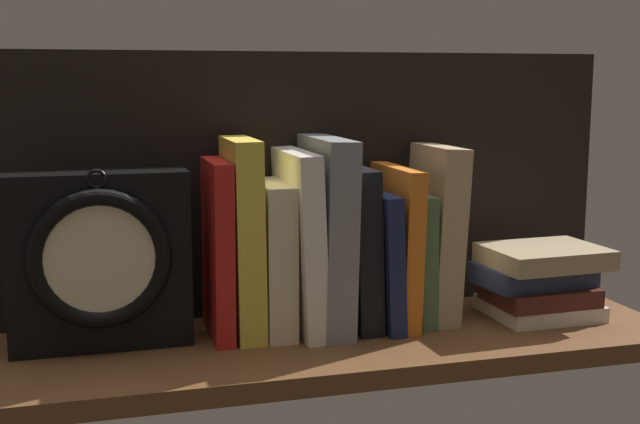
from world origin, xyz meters
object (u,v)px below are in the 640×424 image
(book_orange_pandolfini, at_px, (395,245))
(book_gray_chess, at_px, (327,233))
(book_cream_twain, at_px, (273,258))
(book_tan_shortstories, at_px, (435,233))
(book_yellow_seinlanguage, at_px, (243,238))
(book_navy_bierce, at_px, (376,257))
(book_stack_side, at_px, (538,280))
(book_black_skeptic, at_px, (355,246))
(book_green_romantic, at_px, (413,256))
(book_red_requiem, at_px, (218,249))
(framed_clock, at_px, (100,260))
(book_white_catcher, at_px, (299,241))

(book_orange_pandolfini, bearing_deg, book_gray_chess, 180.00)
(book_cream_twain, bearing_deg, book_tan_shortstories, 0.00)
(book_yellow_seinlanguage, xyz_separation_m, book_gray_chess, (0.11, 0.00, -0.00))
(book_navy_bierce, relative_size, book_stack_side, 1.06)
(book_black_skeptic, height_order, book_stack_side, book_black_skeptic)
(book_black_skeptic, relative_size, book_green_romantic, 1.21)
(book_red_requiem, distance_m, book_cream_twain, 0.07)
(framed_clock, bearing_deg, book_cream_twain, 2.61)
(book_red_requiem, distance_m, book_tan_shortstories, 0.30)
(book_tan_shortstories, xyz_separation_m, framed_clock, (-0.45, -0.01, -0.01))
(book_cream_twain, bearing_deg, book_white_catcher, 0.00)
(book_green_romantic, relative_size, framed_clock, 0.79)
(book_cream_twain, xyz_separation_m, book_gray_chess, (0.07, 0.00, 0.03))
(book_red_requiem, height_order, book_navy_bierce, book_red_requiem)
(book_white_catcher, relative_size, book_green_romantic, 1.34)
(book_yellow_seinlanguage, xyz_separation_m, book_stack_side, (0.41, -0.04, -0.08))
(book_black_skeptic, height_order, book_green_romantic, book_black_skeptic)
(book_yellow_seinlanguage, distance_m, book_black_skeptic, 0.15)
(book_stack_side, bearing_deg, book_navy_bierce, 171.11)
(book_gray_chess, relative_size, book_green_romantic, 1.43)
(book_white_catcher, distance_m, book_gray_chess, 0.04)
(book_orange_pandolfini, xyz_separation_m, book_green_romantic, (0.03, 0.00, -0.02))
(book_white_catcher, distance_m, book_green_romantic, 0.16)
(book_green_romantic, height_order, book_stack_side, book_green_romantic)
(book_cream_twain, distance_m, book_stack_side, 0.38)
(book_gray_chess, bearing_deg, book_tan_shortstories, 0.00)
(book_gray_chess, distance_m, book_orange_pandolfini, 0.10)
(book_cream_twain, bearing_deg, book_yellow_seinlanguage, 180.00)
(book_yellow_seinlanguage, relative_size, book_cream_twain, 1.29)
(book_yellow_seinlanguage, bearing_deg, book_tan_shortstories, 0.00)
(book_stack_side, bearing_deg, book_green_romantic, 168.48)
(book_gray_chess, bearing_deg, framed_clock, -178.05)
(book_orange_pandolfini, bearing_deg, framed_clock, -178.54)
(book_yellow_seinlanguage, relative_size, book_white_catcher, 1.07)
(book_tan_shortstories, bearing_deg, book_white_catcher, 180.00)
(book_green_romantic, bearing_deg, book_navy_bierce, 180.00)
(book_cream_twain, bearing_deg, book_green_romantic, 0.00)
(book_stack_side, bearing_deg, book_orange_pandolfini, 169.95)
(book_cream_twain, bearing_deg, book_red_requiem, 180.00)
(book_navy_bierce, bearing_deg, book_yellow_seinlanguage, 180.00)
(book_green_romantic, height_order, framed_clock, framed_clock)
(book_white_catcher, xyz_separation_m, book_orange_pandolfini, (0.14, 0.00, -0.01))
(book_navy_bierce, height_order, book_tan_shortstories, book_tan_shortstories)
(book_gray_chess, xyz_separation_m, book_green_romantic, (0.12, 0.00, -0.04))
(book_navy_bierce, bearing_deg, framed_clock, -178.43)
(framed_clock, bearing_deg, book_white_catcher, 2.24)
(book_black_skeptic, distance_m, book_navy_bierce, 0.04)
(book_green_romantic, bearing_deg, book_white_catcher, 180.00)
(framed_clock, bearing_deg, book_red_requiem, 3.89)
(book_yellow_seinlanguage, distance_m, book_green_romantic, 0.24)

